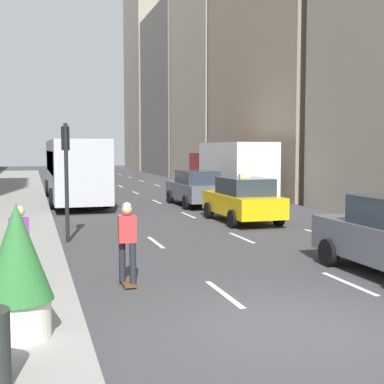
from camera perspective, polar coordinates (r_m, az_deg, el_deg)
name	(u,v)px	position (r m, az deg, el deg)	size (l,w,h in m)	color
ground_plane	(278,325)	(8.99, 9.17, -13.88)	(160.00, 160.00, 0.00)	#3D3D3F
lane_markings	(145,197)	(31.43, -5.01, -0.51)	(5.72, 56.00, 0.01)	white
building_row_right	(233,10)	(45.26, 4.39, 18.75)	(6.00, 68.63, 35.15)	gray
taxi_lead	(91,171)	(47.14, -10.71, 2.23)	(2.02, 4.40, 1.87)	yellow
taxi_second	(243,200)	(20.62, 5.43, -0.81)	(2.02, 4.40, 1.87)	yellow
sedan_silver_behind	(196,188)	(26.40, 0.38, 0.45)	(2.02, 4.84, 1.76)	#565B66
city_bus	(74,168)	(28.86, -12.49, 2.48)	(2.80, 11.61, 3.25)	#B7BCC1
box_truck	(230,169)	(29.72, 4.08, 2.49)	(2.58, 8.40, 3.15)	maroon
skateboarder	(127,239)	(11.20, -6.92, -5.05)	(0.36, 0.80, 1.75)	brown
planter_with_shrub	(18,269)	(8.03, -18.11, -7.77)	(1.00, 1.00, 1.95)	silver
pedestrian_near_curb	(19,245)	(10.43, -17.94, -5.39)	(0.36, 0.22, 1.65)	#23232D
traffic_light_pole	(66,163)	(16.62, -13.29, 3.05)	(0.24, 0.42, 3.60)	black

